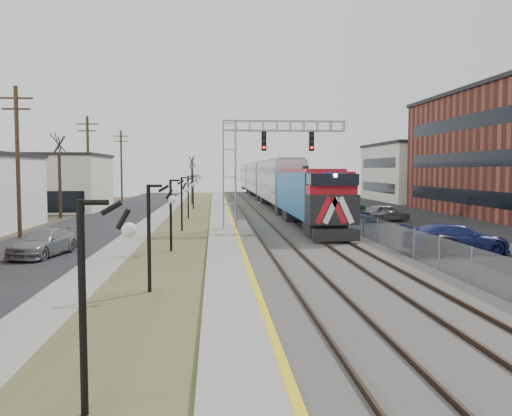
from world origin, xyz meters
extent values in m
plane|color=#473D2D|center=(0.00, 0.00, 0.00)|extent=(160.00, 160.00, 0.00)
cube|color=black|center=(-11.50, 35.00, 0.02)|extent=(7.00, 120.00, 0.04)
cube|color=gray|center=(-7.00, 35.00, 0.04)|extent=(2.00, 120.00, 0.08)
cube|color=#4E502B|center=(-4.00, 35.00, 0.03)|extent=(4.00, 120.00, 0.06)
cube|color=gray|center=(-1.00, 35.00, 0.12)|extent=(2.00, 120.00, 0.24)
cube|color=#595651|center=(4.00, 35.00, 0.10)|extent=(8.00, 120.00, 0.20)
cube|color=black|center=(16.00, 35.00, 0.02)|extent=(16.00, 120.00, 0.04)
cube|color=gold|center=(-0.12, 35.00, 0.24)|extent=(0.24, 120.00, 0.01)
cube|color=#2D2119|center=(1.25, 35.00, 0.28)|extent=(0.08, 120.00, 0.15)
cube|color=#2D2119|center=(2.75, 35.00, 0.28)|extent=(0.08, 120.00, 0.15)
cube|color=#2D2119|center=(4.75, 35.00, 0.28)|extent=(0.08, 120.00, 0.15)
cube|color=#2D2119|center=(6.25, 35.00, 0.28)|extent=(0.08, 120.00, 0.15)
cube|color=#135A9D|center=(5.50, 28.04, 2.47)|extent=(3.00, 17.00, 4.25)
cube|color=black|center=(5.50, 19.34, 0.70)|extent=(2.80, 0.50, 0.70)
cube|color=#A7AAB2|center=(5.50, 48.34, 3.01)|extent=(3.00, 22.00, 5.33)
cube|color=#A7AAB2|center=(5.50, 71.14, 3.01)|extent=(3.00, 22.00, 5.33)
cube|color=#A7AAB2|center=(5.50, 93.94, 3.01)|extent=(3.00, 22.00, 5.33)
cube|color=gray|center=(-0.50, 28.00, 4.00)|extent=(1.00, 1.00, 8.00)
cube|color=gray|center=(3.50, 28.00, 7.75)|extent=(9.00, 0.80, 0.80)
cube|color=black|center=(2.00, 27.55, 6.60)|extent=(0.35, 0.25, 1.40)
cube|color=black|center=(5.50, 27.55, 6.60)|extent=(0.35, 0.25, 1.40)
cylinder|color=black|center=(-4.00, -2.00, 2.00)|extent=(0.14, 0.14, 4.00)
cylinder|color=black|center=(-4.00, 8.00, 2.00)|extent=(0.14, 0.14, 4.00)
cylinder|color=black|center=(-4.00, 18.00, 2.00)|extent=(0.14, 0.14, 4.00)
cylinder|color=black|center=(-4.00, 28.00, 2.00)|extent=(0.14, 0.14, 4.00)
cylinder|color=black|center=(-4.00, 38.00, 2.00)|extent=(0.14, 0.14, 4.00)
cylinder|color=black|center=(-4.00, 50.00, 2.00)|extent=(0.14, 0.14, 4.00)
cylinder|color=#4C3823|center=(-14.50, 25.00, 5.00)|extent=(0.28, 0.28, 10.00)
cylinder|color=#4C3823|center=(-14.50, 45.00, 5.00)|extent=(0.28, 0.28, 10.00)
cylinder|color=#4C3823|center=(-14.50, 65.00, 5.00)|extent=(0.28, 0.28, 10.00)
cube|color=gray|center=(8.20, 35.00, 0.80)|extent=(0.04, 120.00, 1.60)
cube|color=beige|center=(-21.00, 50.00, 3.00)|extent=(14.00, 12.00, 6.00)
cube|color=beige|center=(30.00, 65.00, 4.00)|extent=(16.00, 18.00, 8.00)
cylinder|color=#382D23|center=(-16.00, 40.00, 2.97)|extent=(0.30, 0.30, 5.95)
cylinder|color=#382D23|center=(-4.50, 60.00, 2.45)|extent=(0.30, 0.30, 4.90)
imported|color=black|center=(11.52, 16.25, 0.74)|extent=(5.62, 3.21, 1.48)
imported|color=navy|center=(11.28, 16.05, 0.81)|extent=(5.59, 2.34, 1.61)
imported|color=slate|center=(13.24, 34.12, 0.75)|extent=(4.75, 2.99, 1.51)
imported|color=#0B3B16|center=(12.58, 44.79, 0.64)|extent=(4.08, 2.49, 1.27)
imported|color=gray|center=(-10.53, 17.01, 0.70)|extent=(2.99, 5.17, 1.41)
camera|label=1|loc=(-1.62, -11.81, 4.53)|focal=38.00mm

